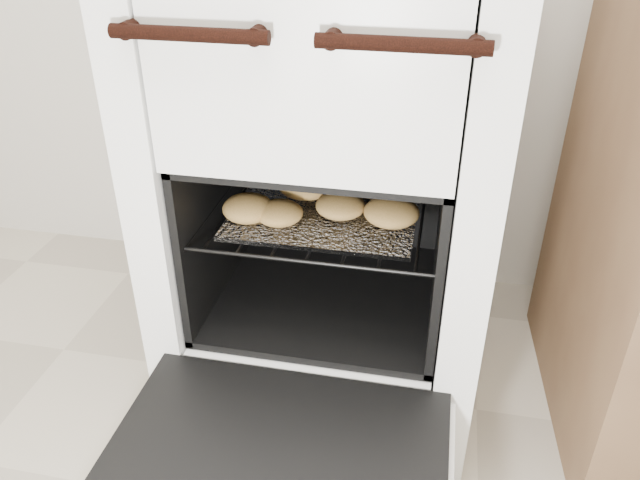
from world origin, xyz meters
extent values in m
cube|color=white|center=(-0.01, 1.17, 0.48)|extent=(0.62, 0.66, 0.95)
cylinder|color=black|center=(-0.16, 0.82, 0.83)|extent=(0.23, 0.02, 0.02)
cylinder|color=black|center=(0.13, 0.82, 0.83)|extent=(0.23, 0.02, 0.02)
cube|color=black|center=(-0.01, 0.63, 0.22)|extent=(0.54, 0.41, 0.02)
cube|color=white|center=(-0.01, 0.63, 0.20)|extent=(0.56, 0.44, 0.02)
cylinder|color=black|center=(-0.23, 1.09, 0.44)|extent=(0.01, 0.44, 0.01)
cylinder|color=black|center=(0.21, 1.09, 0.44)|extent=(0.01, 0.44, 0.01)
cylinder|color=black|center=(-0.01, 0.88, 0.44)|extent=(0.45, 0.01, 0.01)
cylinder|color=black|center=(-0.01, 1.29, 0.44)|extent=(0.45, 0.01, 0.01)
cylinder|color=black|center=(-0.20, 1.09, 0.44)|extent=(0.01, 0.41, 0.01)
cylinder|color=black|center=(-0.14, 1.09, 0.44)|extent=(0.01, 0.41, 0.01)
cylinder|color=black|center=(-0.07, 1.09, 0.44)|extent=(0.01, 0.41, 0.01)
cylinder|color=black|center=(-0.01, 1.09, 0.44)|extent=(0.01, 0.41, 0.01)
cylinder|color=black|center=(0.05, 1.09, 0.44)|extent=(0.01, 0.41, 0.01)
cylinder|color=black|center=(0.11, 1.09, 0.44)|extent=(0.01, 0.41, 0.01)
cylinder|color=black|center=(0.18, 1.09, 0.44)|extent=(0.01, 0.41, 0.01)
cube|color=white|center=(-0.01, 1.06, 0.45)|extent=(0.35, 0.31, 0.01)
ellipsoid|color=#B9894A|center=(0.05, 1.14, 0.48)|extent=(0.12, 0.12, 0.04)
ellipsoid|color=#B9894A|center=(-0.15, 0.99, 0.48)|extent=(0.10, 0.10, 0.05)
ellipsoid|color=#B9894A|center=(0.12, 1.03, 0.48)|extent=(0.13, 0.13, 0.05)
ellipsoid|color=#B9894A|center=(0.02, 1.04, 0.47)|extent=(0.11, 0.11, 0.04)
ellipsoid|color=#B9894A|center=(-0.08, 0.99, 0.47)|extent=(0.12, 0.12, 0.04)
ellipsoid|color=#B9894A|center=(-0.06, 1.11, 0.48)|extent=(0.15, 0.15, 0.05)
camera|label=1|loc=(0.19, 0.00, 1.02)|focal=35.00mm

